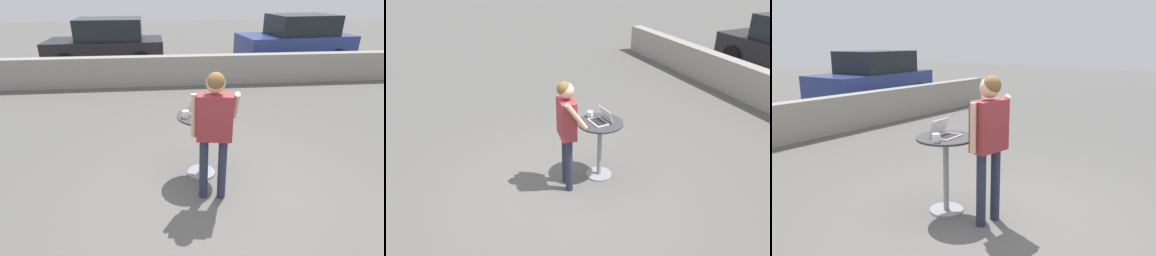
# 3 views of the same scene
# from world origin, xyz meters

# --- Properties ---
(ground_plane) EXTENTS (50.00, 50.00, 0.00)m
(ground_plane) POSITION_xyz_m (0.00, 0.00, 0.00)
(ground_plane) COLOR #5B5956
(pavement_kerb) EXTENTS (13.76, 0.35, 0.84)m
(pavement_kerb) POSITION_xyz_m (0.00, 5.33, 0.42)
(pavement_kerb) COLOR gray
(pavement_kerb) RESTS_ON ground_plane
(cafe_table) EXTENTS (0.71, 0.71, 0.95)m
(cafe_table) POSITION_xyz_m (-0.19, 0.63, 0.65)
(cafe_table) COLOR gray
(cafe_table) RESTS_ON ground_plane
(laptop) EXTENTS (0.34, 0.30, 0.21)m
(laptop) POSITION_xyz_m (-0.19, 0.64, 1.00)
(laptop) COLOR silver
(laptop) RESTS_ON cafe_table
(coffee_mug) EXTENTS (0.13, 0.09, 0.10)m
(coffee_mug) POSITION_xyz_m (-0.42, 0.57, 1.00)
(coffee_mug) COLOR white
(coffee_mug) RESTS_ON cafe_table
(standing_person) EXTENTS (0.60, 0.35, 1.71)m
(standing_person) POSITION_xyz_m (-0.12, 0.05, 1.10)
(standing_person) COLOR #282D42
(standing_person) RESTS_ON ground_plane
(parked_car_near_street) EXTENTS (3.98, 2.00, 1.66)m
(parked_car_near_street) POSITION_xyz_m (-2.58, 7.74, 0.84)
(parked_car_near_street) COLOR black
(parked_car_near_street) RESTS_ON ground_plane
(parked_car_further_down) EXTENTS (4.03, 2.27, 1.77)m
(parked_car_further_down) POSITION_xyz_m (4.03, 7.26, 0.89)
(parked_car_further_down) COLOR navy
(parked_car_further_down) RESTS_ON ground_plane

